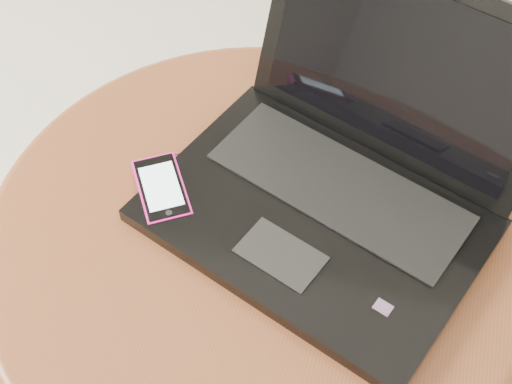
# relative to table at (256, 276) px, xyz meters

# --- Properties ---
(table) EXTENTS (0.67, 0.67, 0.53)m
(table) POSITION_rel_table_xyz_m (0.00, 0.00, 0.00)
(table) COLOR #5C2616
(table) RESTS_ON ground
(laptop) EXTENTS (0.47, 0.45, 0.24)m
(laptop) POSITION_rel_table_xyz_m (0.08, 0.07, 0.16)
(laptop) COLOR black
(laptop) RESTS_ON table
(phone_black) EXTENTS (0.11, 0.13, 0.01)m
(phone_black) POSITION_rel_table_xyz_m (-0.10, 0.03, 0.12)
(phone_black) COLOR black
(phone_black) RESTS_ON table
(phone_pink) EXTENTS (0.10, 0.11, 0.01)m
(phone_pink) POSITION_rel_table_xyz_m (-0.12, 0.01, 0.13)
(phone_pink) COLOR #F91E9F
(phone_pink) RESTS_ON phone_black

